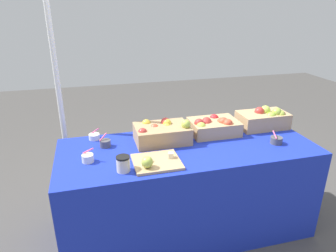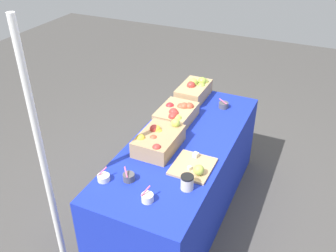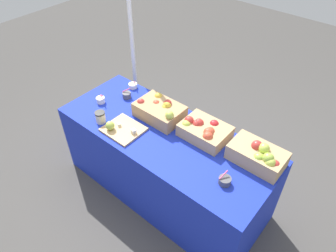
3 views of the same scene
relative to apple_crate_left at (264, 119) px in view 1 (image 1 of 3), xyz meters
name	(u,v)px [view 1 (image 1 of 3)]	position (x,y,z in m)	size (l,w,h in m)	color
ground_plane	(186,226)	(-0.74, -0.19, -0.82)	(10.00, 10.00, 0.00)	#474442
table	(187,188)	(-0.74, -0.19, -0.45)	(1.90, 0.76, 0.74)	#192DB7
apple_crate_left	(264,119)	(0.00, 0.00, 0.00)	(0.41, 0.24, 0.19)	tan
apple_crate_middle	(213,126)	(-0.47, -0.02, -0.01)	(0.38, 0.28, 0.15)	tan
apple_crate_right	(162,133)	(-0.91, -0.06, -0.01)	(0.41, 0.28, 0.19)	tan
cutting_board_front	(155,162)	(-1.04, -0.40, -0.06)	(0.31, 0.28, 0.09)	tan
sample_bowl_near	(276,140)	(-0.08, -0.32, -0.05)	(0.09, 0.09, 0.09)	#4C4C51
sample_bowl_mid	(88,158)	(-1.47, -0.25, -0.05)	(0.08, 0.08, 0.10)	silver
sample_bowl_far	(94,137)	(-1.41, 0.12, -0.06)	(0.09, 0.09, 0.09)	silver
sample_bowl_extra	(105,143)	(-1.34, -0.04, -0.05)	(0.08, 0.08, 0.10)	#4C4C51
coffee_cup	(123,164)	(-1.25, -0.43, -0.03)	(0.09, 0.09, 0.10)	beige
tent_pole	(61,106)	(-1.66, 0.38, 0.13)	(0.04, 0.04, 1.90)	white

